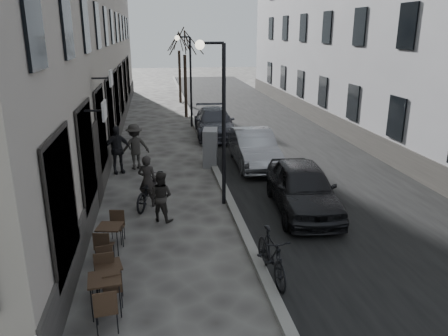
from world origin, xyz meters
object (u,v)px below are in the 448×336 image
object	(u,v)px
streetlamp_near	(218,106)
bistro_set_c	(110,236)
tree_near	(184,42)
streetlamp_far	(188,71)
moped	(271,256)
pedestrian_far	(117,150)
car_near	(303,187)
bistro_set_a	(106,291)
car_far	(215,123)
tree_far	(179,40)
bicycle	(148,191)
utility_cabinet	(210,147)
car_mid	(254,148)
pedestrian_mid	(135,147)
pedestrian_near	(161,196)
bistro_set_b	(109,276)

from	to	relation	value
streetlamp_near	bistro_set_c	world-z (taller)	streetlamp_near
tree_near	streetlamp_far	bearing A→B (deg)	-91.38
bistro_set_c	moped	distance (m)	4.10
pedestrian_far	car_near	xyz separation A→B (m)	(5.90, -4.71, -0.18)
tree_near	moped	size ratio (longest dim) A/B	3.02
car_near	moped	size ratio (longest dim) A/B	2.33
bistro_set_a	car_far	bearing A→B (deg)	67.60
tree_near	moped	distance (m)	20.00
streetlamp_near	tree_far	xyz separation A→B (m)	(0.07, 21.00, 1.50)
streetlamp_far	bicycle	world-z (taller)	streetlamp_far
car_near	tree_far	bearing A→B (deg)	101.22
utility_cabinet	car_mid	xyz separation A→B (m)	(1.77, -0.23, -0.03)
pedestrian_mid	car_mid	bearing A→B (deg)	156.72
pedestrian_near	car_mid	distance (m)	6.33
tree_near	car_near	world-z (taller)	tree_near
tree_far	streetlamp_far	bearing A→B (deg)	-90.46
car_far	car_near	bearing A→B (deg)	-80.52
tree_far	car_near	size ratio (longest dim) A/B	1.29
bistro_set_c	streetlamp_far	bearing A→B (deg)	88.92
streetlamp_far	car_near	xyz separation A→B (m)	(2.47, -12.92, -2.41)
bistro_set_b	pedestrian_mid	xyz separation A→B (m)	(0.25, 8.85, 0.51)
bistro_set_a	car_mid	bearing A→B (deg)	54.86
bistro_set_a	pedestrian_mid	bearing A→B (deg)	81.95
streetlamp_near	bistro_set_a	xyz separation A→B (m)	(-3.01, -5.27, -2.69)
streetlamp_near	utility_cabinet	size ratio (longest dim) A/B	3.34
bistro_set_a	bistro_set_c	distance (m)	2.54
utility_cabinet	car_near	xyz separation A→B (m)	(2.20, -5.15, -0.01)
utility_cabinet	car_far	bearing A→B (deg)	90.98
tree_near	bistro_set_c	bearing A→B (deg)	-100.27
streetlamp_far	car_near	distance (m)	13.38
pedestrian_near	car_far	bearing A→B (deg)	-76.22
bistro_set_c	bistro_set_b	bearing A→B (deg)	-74.97
bistro_set_c	bicycle	distance (m)	3.07
bistro_set_a	streetlamp_far	bearing A→B (deg)	73.57
streetlamp_far	moped	bearing A→B (deg)	-88.20
car_mid	streetlamp_far	bearing A→B (deg)	105.24
pedestrian_mid	car_near	bearing A→B (deg)	115.06
bistro_set_a	utility_cabinet	size ratio (longest dim) A/B	1.03
streetlamp_far	car_far	bearing A→B (deg)	-65.29
bistro_set_c	pedestrian_far	world-z (taller)	pedestrian_far
pedestrian_near	car_near	world-z (taller)	car_near
bistro_set_c	car_near	world-z (taller)	car_near
bistro_set_b	car_mid	world-z (taller)	car_mid
moped	tree_far	bearing A→B (deg)	87.01
tree_near	bistro_set_b	world-z (taller)	tree_near
streetlamp_near	bistro_set_b	world-z (taller)	streetlamp_near
pedestrian_near	pedestrian_far	xyz separation A→B (m)	(-1.59, 4.78, 0.19)
tree_far	bistro_set_b	xyz separation A→B (m)	(-3.08, -25.60, -4.25)
pedestrian_far	tree_far	bearing A→B (deg)	58.77
pedestrian_near	utility_cabinet	bearing A→B (deg)	-82.15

